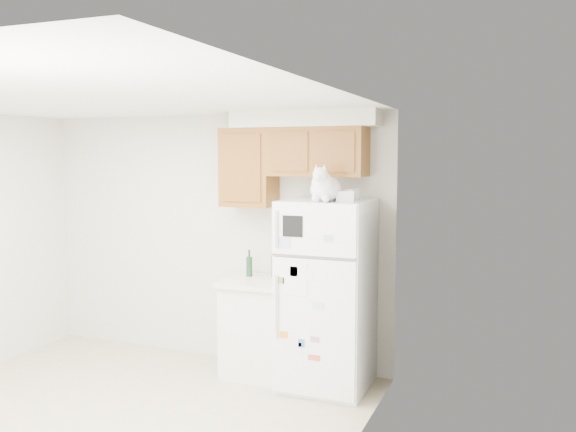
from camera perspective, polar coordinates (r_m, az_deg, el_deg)
The scene contains 8 objects.
room_shell at distance 4.75m, azimuth -16.01°, elevation 0.40°, with size 3.84×4.04×2.52m.
refrigerator at distance 5.51m, azimuth 3.63°, elevation -7.34°, with size 0.76×0.78×1.70m.
base_counter at distance 5.91m, azimuth -2.64°, elevation -10.30°, with size 0.64×0.64×0.92m.
cat at distance 5.20m, azimuth 3.48°, elevation 2.70°, with size 0.31×0.46×0.32m.
storage_box_back at distance 5.35m, azimuth 5.48°, elevation 2.01°, with size 0.18×0.13×0.10m, color white.
storage_box_front at distance 5.22m, azimuth 5.41°, elevation 1.86°, with size 0.15×0.11×0.09m, color white.
bottle_green at distance 5.94m, azimuth -3.65°, elevation -4.41°, with size 0.06×0.06×0.26m, color #19381E, non-canonical shape.
bottle_amber at distance 5.89m, azimuth -1.25°, elevation -4.36°, with size 0.07×0.07×0.29m, color #593814, non-canonical shape.
Camera 1 is at (3.02, -3.50, 2.10)m, focal length 38.00 mm.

